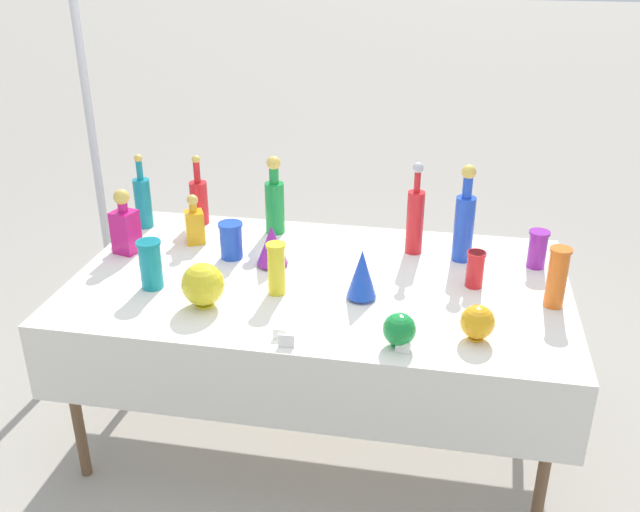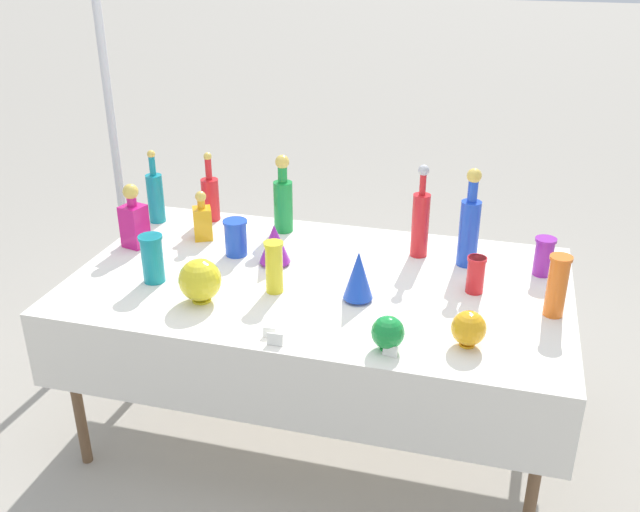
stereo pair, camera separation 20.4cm
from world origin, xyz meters
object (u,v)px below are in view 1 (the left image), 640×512
at_px(tall_bottle_1, 464,221).
at_px(tall_bottle_2, 415,218).
at_px(slender_vase_0, 475,268).
at_px(canopy_pole, 97,172).
at_px(tall_bottle_3, 199,199).
at_px(fluted_vase_1, 272,245).
at_px(slender_vase_1, 557,276).
at_px(fluted_vase_0, 362,274).
at_px(slender_vase_4, 276,267).
at_px(round_bowl_2, 399,329).
at_px(slender_vase_2, 538,248).
at_px(tall_bottle_4, 143,200).
at_px(slender_vase_5, 231,239).
at_px(square_decanter_0, 194,224).
at_px(slender_vase_3, 150,263).
at_px(square_decanter_1, 125,226).
at_px(round_bowl_0, 477,322).
at_px(tall_bottle_0, 275,201).
at_px(round_bowl_1, 203,284).

distance_m(tall_bottle_1, tall_bottle_2, 0.21).
bearing_deg(slender_vase_0, tall_bottle_2, 132.62).
xyz_separation_m(tall_bottle_1, canopy_pole, (-1.90, 0.46, -0.06)).
xyz_separation_m(tall_bottle_3, fluted_vase_1, (0.46, -0.39, -0.03)).
distance_m(slender_vase_1, fluted_vase_0, 0.73).
distance_m(slender_vase_4, round_bowl_2, 0.58).
distance_m(slender_vase_2, canopy_pole, 2.26).
relative_size(slender_vase_2, canopy_pole, 0.07).
height_order(tall_bottle_1, tall_bottle_4, tall_bottle_1).
xyz_separation_m(slender_vase_2, slender_vase_5, (-1.28, -0.15, -0.00)).
height_order(square_decanter_0, slender_vase_3, square_decanter_0).
xyz_separation_m(square_decanter_1, slender_vase_3, (0.24, -0.30, -0.02)).
distance_m(tall_bottle_4, slender_vase_1, 1.88).
xyz_separation_m(fluted_vase_0, round_bowl_0, (0.43, -0.22, -0.04)).
xyz_separation_m(tall_bottle_0, fluted_vase_0, (0.48, -0.57, -0.05)).
relative_size(tall_bottle_3, round_bowl_1, 1.97).
bearing_deg(slender_vase_0, fluted_vase_1, 177.51).
bearing_deg(slender_vase_3, tall_bottle_0, 61.25).
bearing_deg(round_bowl_2, slender_vase_3, 165.80).
bearing_deg(fluted_vase_0, tall_bottle_2, 70.22).
distance_m(square_decanter_0, round_bowl_1, 0.60).
bearing_deg(slender_vase_4, tall_bottle_0, 104.45).
height_order(tall_bottle_2, slender_vase_0, tall_bottle_2).
distance_m(tall_bottle_3, fluted_vase_0, 1.06).
bearing_deg(slender_vase_2, slender_vase_5, -173.44).
relative_size(tall_bottle_3, fluted_vase_0, 1.66).
bearing_deg(tall_bottle_1, slender_vase_4, -147.88).
height_order(square_decanter_0, slender_vase_2, square_decanter_0).
relative_size(tall_bottle_0, tall_bottle_3, 1.09).
relative_size(slender_vase_1, canopy_pole, 0.10).
bearing_deg(square_decanter_1, fluted_vase_0, -12.49).
bearing_deg(square_decanter_0, tall_bottle_2, 4.61).
height_order(square_decanter_0, slender_vase_4, square_decanter_0).
distance_m(slender_vase_2, round_bowl_2, 0.89).
bearing_deg(tall_bottle_3, round_bowl_0, -32.65).
xyz_separation_m(slender_vase_1, canopy_pole, (-2.24, 0.81, -0.00)).
bearing_deg(tall_bottle_2, round_bowl_1, -139.83).
distance_m(round_bowl_0, round_bowl_2, 0.28).
xyz_separation_m(slender_vase_5, round_bowl_2, (0.77, -0.58, -0.02)).
height_order(square_decanter_1, slender_vase_3, square_decanter_1).
bearing_deg(fluted_vase_1, slender_vase_0, -2.49).
bearing_deg(slender_vase_0, round_bowl_0, -89.29).
distance_m(tall_bottle_1, square_decanter_0, 1.19).
bearing_deg(slender_vase_3, round_bowl_1, -22.53).
relative_size(slender_vase_4, round_bowl_2, 1.72).
relative_size(slender_vase_3, canopy_pole, 0.09).
relative_size(slender_vase_3, round_bowl_2, 1.62).
relative_size(tall_bottle_1, slender_vase_3, 2.14).
xyz_separation_m(slender_vase_2, fluted_vase_0, (-0.68, -0.41, 0.02)).
distance_m(tall_bottle_4, slender_vase_3, 0.65).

